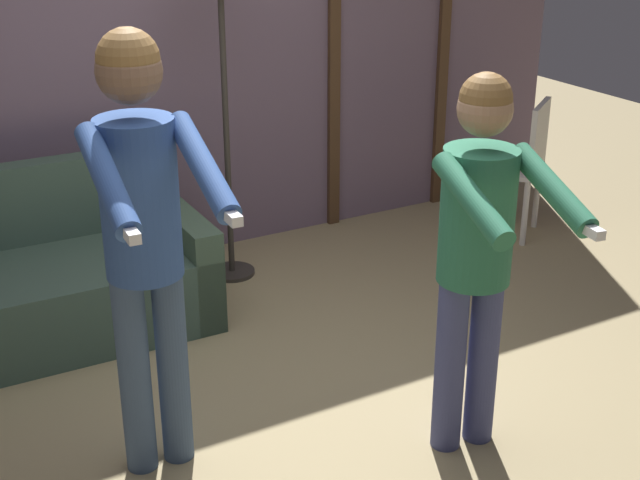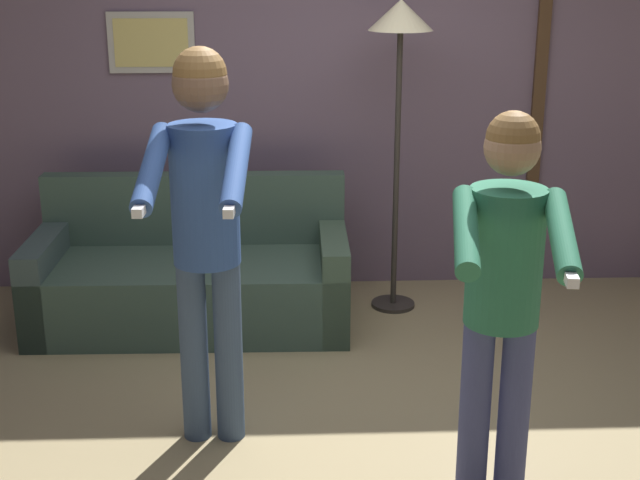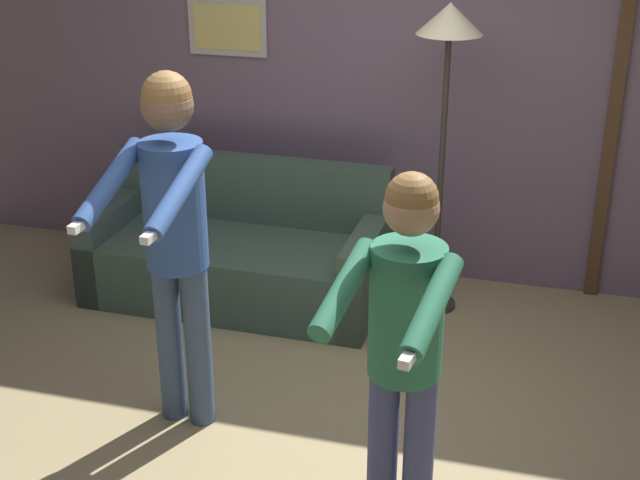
% 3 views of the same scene
% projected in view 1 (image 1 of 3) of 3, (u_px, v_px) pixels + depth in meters
% --- Properties ---
extents(ground_plane, '(12.00, 12.00, 0.00)m').
position_uv_depth(ground_plane, '(289.00, 408.00, 4.18)').
color(ground_plane, tan).
extents(back_wall_assembly, '(6.40, 0.10, 2.60)m').
position_uv_depth(back_wall_assembly, '(134.00, 58.00, 5.28)').
color(back_wall_assembly, slate).
rests_on(back_wall_assembly, ground_plane).
extents(couch, '(1.91, 0.88, 0.87)m').
position_uv_depth(couch, '(26.00, 289.00, 4.72)').
color(couch, '#3E5446').
rests_on(couch, ground_plane).
extents(torchiere_lamp, '(0.39, 0.39, 1.94)m').
position_uv_depth(torchiere_lamp, '(221.00, 0.00, 4.92)').
color(torchiere_lamp, '#332D28').
rests_on(torchiere_lamp, ground_plane).
extents(person_standing_left, '(0.46, 0.75, 1.83)m').
position_uv_depth(person_standing_left, '(142.00, 216.00, 3.36)').
color(person_standing_left, '#3B506F').
rests_on(person_standing_left, ground_plane).
extents(person_standing_right, '(0.50, 0.72, 1.64)m').
position_uv_depth(person_standing_right, '(478.00, 236.00, 3.55)').
color(person_standing_right, '#3F4576').
rests_on(person_standing_right, ground_plane).
extents(dining_chair_distant, '(0.59, 0.59, 0.93)m').
position_uv_depth(dining_chair_distant, '(521.00, 161.00, 5.97)').
color(dining_chair_distant, silver).
rests_on(dining_chair_distant, ground_plane).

